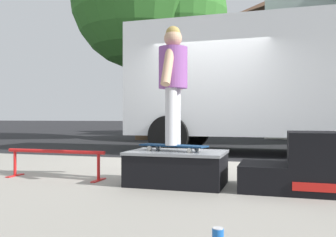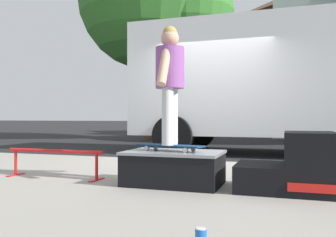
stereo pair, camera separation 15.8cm
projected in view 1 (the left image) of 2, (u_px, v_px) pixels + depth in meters
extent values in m
plane|color=black|center=(199.00, 164.00, 6.71)|extent=(140.00, 140.00, 0.00)
cube|color=gray|center=(141.00, 193.00, 3.83)|extent=(50.00, 5.00, 0.12)
cube|color=black|center=(177.00, 168.00, 3.97)|extent=(1.04, 0.67, 0.37)
cube|color=gray|center=(177.00, 152.00, 3.97)|extent=(1.06, 0.69, 0.03)
cube|color=black|center=(264.00, 176.00, 3.71)|extent=(0.47, 0.65, 0.27)
cube|color=black|center=(313.00, 162.00, 3.57)|extent=(0.47, 0.65, 0.60)
cube|color=red|center=(317.00, 188.00, 3.25)|extent=(0.42, 0.01, 0.08)
cylinder|color=red|center=(55.00, 151.00, 4.38)|extent=(1.33, 0.04, 0.04)
cylinder|color=red|center=(15.00, 163.00, 4.55)|extent=(0.04, 0.04, 0.33)
cube|color=red|center=(15.00, 176.00, 4.55)|extent=(0.06, 0.28, 0.01)
cylinder|color=red|center=(98.00, 167.00, 4.21)|extent=(0.04, 0.04, 0.33)
cube|color=red|center=(98.00, 180.00, 4.21)|extent=(0.06, 0.28, 0.01)
cube|color=navy|center=(173.00, 146.00, 3.99)|extent=(0.81, 0.38, 0.02)
cylinder|color=silver|center=(197.00, 149.00, 3.94)|extent=(0.06, 0.04, 0.05)
cylinder|color=silver|center=(189.00, 150.00, 3.78)|extent=(0.06, 0.04, 0.05)
cylinder|color=silver|center=(158.00, 147.00, 4.19)|extent=(0.06, 0.04, 0.05)
cylinder|color=silver|center=(150.00, 148.00, 4.04)|extent=(0.06, 0.04, 0.05)
cylinder|color=silver|center=(175.00, 117.00, 4.06)|extent=(0.13, 0.13, 0.62)
cylinder|color=silver|center=(171.00, 117.00, 3.91)|extent=(0.13, 0.13, 0.62)
cylinder|color=#8C4C99|center=(173.00, 68.00, 3.98)|extent=(0.32, 0.32, 0.45)
cylinder|color=tan|center=(178.00, 71.00, 4.18)|extent=(0.10, 0.28, 0.43)
cylinder|color=tan|center=(168.00, 67.00, 3.79)|extent=(0.10, 0.28, 0.43)
sphere|color=tan|center=(173.00, 38.00, 3.98)|extent=(0.20, 0.20, 0.20)
sphere|color=tan|center=(173.00, 33.00, 3.98)|extent=(0.16, 0.16, 0.16)
cylinder|color=silver|center=(218.00, 228.00, 2.01)|extent=(0.06, 0.06, 0.00)
cube|color=white|center=(238.00, 80.00, 8.66)|extent=(5.00, 2.35, 2.60)
cylinder|color=black|center=(193.00, 132.00, 10.20)|extent=(0.90, 0.28, 0.90)
cylinder|color=black|center=(169.00, 136.00, 7.95)|extent=(0.90, 0.28, 0.90)
cylinder|color=brown|center=(142.00, 92.00, 13.86)|extent=(0.56, 0.56, 3.65)
sphere|color=#387A2D|center=(180.00, 13.00, 13.42)|extent=(3.52, 3.52, 3.52)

